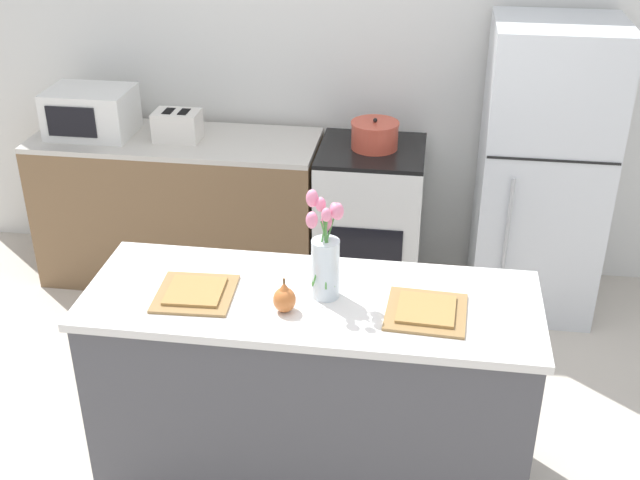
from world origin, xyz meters
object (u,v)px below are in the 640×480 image
object	(u,v)px
microwave	(91,112)
plate_setting_right	(426,311)
refrigerator	(542,172)
toaster	(177,126)
stove_range	(370,221)
flower_vase	(325,255)
plate_setting_left	(195,293)
cooking_pot	(375,135)
pear_figurine	(284,298)

from	to	relation	value
microwave	plate_setting_right	bearing A→B (deg)	-39.52
refrigerator	toaster	distance (m)	2.08
stove_range	flower_vase	distance (m)	1.71
stove_range	plate_setting_left	distance (m)	1.80
stove_range	microwave	bearing A→B (deg)	-179.98
cooking_pot	microwave	bearing A→B (deg)	-179.55
stove_range	toaster	distance (m)	1.25
plate_setting_left	toaster	distance (m)	1.73
refrigerator	stove_range	bearing A→B (deg)	-179.96
pear_figurine	plate_setting_right	xyz separation A→B (m)	(0.53, 0.06, -0.05)
refrigerator	plate_setting_right	size ratio (longest dim) A/B	5.25
refrigerator	microwave	world-z (taller)	refrigerator
toaster	pear_figurine	bearing A→B (deg)	-60.87
plate_setting_right	cooking_pot	size ratio (longest dim) A/B	1.16
refrigerator	plate_setting_left	size ratio (longest dim) A/B	5.25
plate_setting_right	toaster	world-z (taller)	toaster
plate_setting_left	cooking_pot	distance (m)	1.76
pear_figurine	toaster	size ratio (longest dim) A/B	0.51
refrigerator	plate_setting_left	bearing A→B (deg)	-132.24
toaster	refrigerator	bearing A→B (deg)	0.63
cooking_pot	plate_setting_right	bearing A→B (deg)	-78.44
stove_range	plate_setting_right	world-z (taller)	plate_setting_right
stove_range	pear_figurine	bearing A→B (deg)	-96.07
refrigerator	pear_figurine	distance (m)	2.06
flower_vase	cooking_pot	world-z (taller)	flower_vase
stove_range	toaster	world-z (taller)	toaster
plate_setting_left	toaster	bearing A→B (deg)	109.39
stove_range	flower_vase	bearing A→B (deg)	-91.67
plate_setting_right	pear_figurine	bearing A→B (deg)	-173.33
stove_range	cooking_pot	world-z (taller)	cooking_pot
microwave	stove_range	bearing A→B (deg)	0.02
pear_figurine	toaster	xyz separation A→B (m)	(-0.94, 1.69, 0.03)
flower_vase	plate_setting_left	world-z (taller)	flower_vase
flower_vase	pear_figurine	bearing A→B (deg)	-135.86
plate_setting_right	plate_setting_left	bearing A→B (deg)	180.00
refrigerator	plate_setting_right	distance (m)	1.76
flower_vase	toaster	distance (m)	1.90
pear_figurine	cooking_pot	size ratio (longest dim) A/B	0.53
plate_setting_left	toaster	xyz separation A→B (m)	(-0.57, 1.63, 0.08)
refrigerator	microwave	distance (m)	2.61
toaster	microwave	distance (m)	0.53
refrigerator	toaster	xyz separation A→B (m)	(-2.08, -0.02, 0.17)
stove_range	pear_figurine	size ratio (longest dim) A/B	6.38
plate_setting_left	plate_setting_right	world-z (taller)	same
plate_setting_left	plate_setting_right	xyz separation A→B (m)	(0.90, 0.00, 0.00)
stove_range	toaster	bearing A→B (deg)	-178.88
plate_setting_left	toaster	world-z (taller)	toaster
refrigerator	toaster	bearing A→B (deg)	-179.37
refrigerator	cooking_pot	xyz separation A→B (m)	(-0.94, 0.01, 0.16)
flower_vase	cooking_pot	bearing A→B (deg)	87.94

